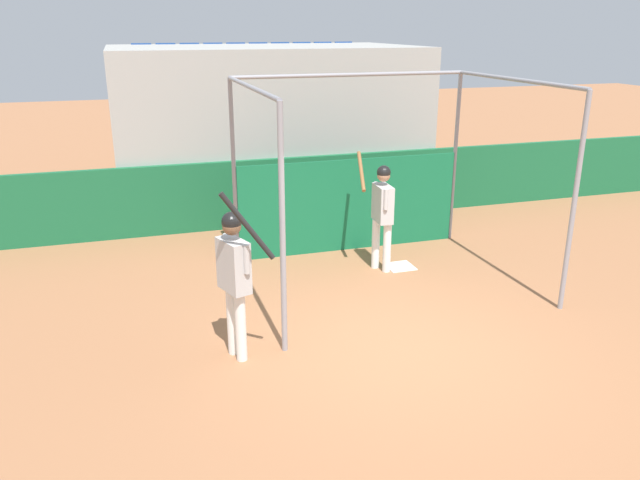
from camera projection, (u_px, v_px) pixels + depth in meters
ground_plane at (400, 347)px, 7.80m from camera, size 60.00×60.00×0.00m
outfield_wall at (289, 191)px, 12.49m from camera, size 24.00×0.12×1.34m
bleacher_section at (265, 124)px, 14.02m from camera, size 6.50×4.00×3.42m
batting_cage at (360, 186)px, 10.39m from camera, size 4.11×3.32×3.07m
home_plate at (400, 266)px, 10.38m from camera, size 0.44×0.44×0.02m
player_batter at (382, 208)px, 9.95m from camera, size 0.50×0.92×1.87m
player_waiting at (234, 271)px, 7.22m from camera, size 0.59×0.70×2.16m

